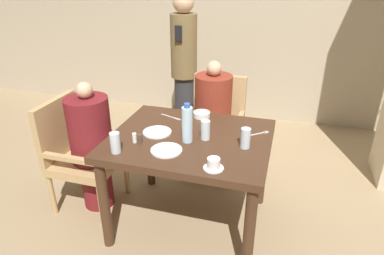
# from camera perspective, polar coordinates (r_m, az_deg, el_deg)

# --- Properties ---
(ground_plane) EXTENTS (16.00, 16.00, 0.00)m
(ground_plane) POSITION_cam_1_polar(r_m,az_deg,el_deg) (2.76, -0.27, -15.25)
(ground_plane) COLOR #9E8460
(wall_back) EXTENTS (8.00, 0.06, 2.80)m
(wall_back) POSITION_cam_1_polar(r_m,az_deg,el_deg) (4.26, 8.68, 19.82)
(wall_back) COLOR tan
(wall_back) RESTS_ON ground_plane
(dining_table) EXTENTS (1.09, 0.91, 0.73)m
(dining_table) POSITION_cam_1_polar(r_m,az_deg,el_deg) (2.40, -0.31, -3.76)
(dining_table) COLOR #422819
(dining_table) RESTS_ON ground_plane
(chair_left_side) EXTENTS (0.49, 0.49, 0.89)m
(chair_left_side) POSITION_cam_1_polar(r_m,az_deg,el_deg) (2.85, -18.57, -3.68)
(chair_left_side) COLOR tan
(chair_left_side) RESTS_ON ground_plane
(diner_in_left_chair) EXTENTS (0.32, 0.32, 1.05)m
(diner_in_left_chair) POSITION_cam_1_polar(r_m,az_deg,el_deg) (2.74, -16.32, -2.98)
(diner_in_left_chair) COLOR maroon
(diner_in_left_chair) RESTS_ON ground_plane
(chair_far_side) EXTENTS (0.49, 0.49, 0.89)m
(chair_far_side) POSITION_cam_1_polar(r_m,az_deg,el_deg) (3.19, 4.00, 0.90)
(chair_far_side) COLOR tan
(chair_far_side) RESTS_ON ground_plane
(diner_in_far_chair) EXTENTS (0.32, 0.32, 1.09)m
(diner_in_far_chair) POSITION_cam_1_polar(r_m,az_deg,el_deg) (3.03, 3.47, 1.25)
(diner_in_far_chair) COLOR maroon
(diner_in_far_chair) RESTS_ON ground_plane
(standing_host) EXTENTS (0.27, 0.30, 1.58)m
(standing_host) POSITION_cam_1_polar(r_m,az_deg,el_deg) (3.60, -1.34, 10.14)
(standing_host) COLOR #2D2D33
(standing_host) RESTS_ON ground_plane
(plate_main_left) EXTENTS (0.20, 0.20, 0.01)m
(plate_main_left) POSITION_cam_1_polar(r_m,az_deg,el_deg) (2.17, -4.29, -3.79)
(plate_main_left) COLOR white
(plate_main_left) RESTS_ON dining_table
(plate_main_right) EXTENTS (0.20, 0.20, 0.01)m
(plate_main_right) POSITION_cam_1_polar(r_m,az_deg,el_deg) (2.41, -5.82, -0.77)
(plate_main_right) COLOR white
(plate_main_right) RESTS_ON dining_table
(teacup_with_saucer) EXTENTS (0.12, 0.12, 0.07)m
(teacup_with_saucer) POSITION_cam_1_polar(r_m,az_deg,el_deg) (1.98, 3.61, -6.14)
(teacup_with_saucer) COLOR white
(teacup_with_saucer) RESTS_ON dining_table
(bowl_small) EXTENTS (0.13, 0.13, 0.04)m
(bowl_small) POSITION_cam_1_polar(r_m,az_deg,el_deg) (2.65, 1.63, 2.21)
(bowl_small) COLOR white
(bowl_small) RESTS_ON dining_table
(water_bottle) EXTENTS (0.07, 0.07, 0.27)m
(water_bottle) POSITION_cam_1_polar(r_m,az_deg,el_deg) (2.24, -0.93, 0.59)
(water_bottle) COLOR silver
(water_bottle) RESTS_ON dining_table
(glass_tall_near) EXTENTS (0.06, 0.06, 0.13)m
(glass_tall_near) POSITION_cam_1_polar(r_m,az_deg,el_deg) (2.30, 2.27, -0.36)
(glass_tall_near) COLOR silver
(glass_tall_near) RESTS_ON dining_table
(glass_tall_mid) EXTENTS (0.06, 0.06, 0.13)m
(glass_tall_mid) POSITION_cam_1_polar(r_m,az_deg,el_deg) (2.21, 8.90, -1.76)
(glass_tall_mid) COLOR silver
(glass_tall_mid) RESTS_ON dining_table
(glass_tall_far) EXTENTS (0.06, 0.06, 0.13)m
(glass_tall_far) POSITION_cam_1_polar(r_m,az_deg,el_deg) (2.18, -12.68, -2.49)
(glass_tall_far) COLOR silver
(glass_tall_far) RESTS_ON dining_table
(salt_shaker) EXTENTS (0.03, 0.03, 0.07)m
(salt_shaker) POSITION_cam_1_polar(r_m,az_deg,el_deg) (2.29, -9.56, -1.72)
(salt_shaker) COLOR white
(salt_shaker) RESTS_ON dining_table
(pepper_shaker) EXTENTS (0.03, 0.03, 0.06)m
(pepper_shaker) POSITION_cam_1_polar(r_m,az_deg,el_deg) (2.28, -8.66, -1.88)
(pepper_shaker) COLOR #4C3D2D
(pepper_shaker) RESTS_ON dining_table
(fork_beside_plate) EXTENTS (0.15, 0.13, 0.00)m
(fork_beside_plate) POSITION_cam_1_polar(r_m,az_deg,el_deg) (2.43, 11.21, -0.97)
(fork_beside_plate) COLOR silver
(fork_beside_plate) RESTS_ON dining_table
(knife_beside_plate) EXTENTS (0.18, 0.08, 0.00)m
(knife_beside_plate) POSITION_cam_1_polar(r_m,az_deg,el_deg) (2.65, -3.38, 1.73)
(knife_beside_plate) COLOR silver
(knife_beside_plate) RESTS_ON dining_table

